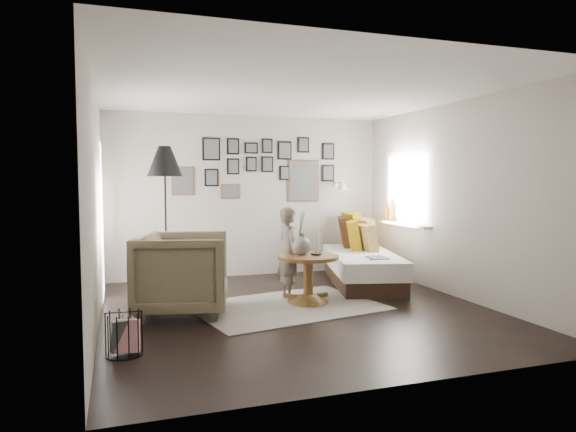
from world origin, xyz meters
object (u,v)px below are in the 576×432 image
object	(u,v)px
armchair	(182,273)
child	(289,253)
floor_lamp	(165,167)
vase	(302,242)
daybed	(359,262)
pedestal_table	(308,281)
demijohn_large	(371,281)
demijohn_small	(398,283)
magazine_basket	(124,334)

from	to	relation	value
armchair	child	size ratio (longest dim) A/B	0.87
armchair	floor_lamp	world-z (taller)	floor_lamp
floor_lamp	child	xyz separation A→B (m)	(1.50, -0.76, -1.13)
vase	floor_lamp	xyz separation A→B (m)	(-1.58, 1.02, 0.96)
floor_lamp	daybed	bearing A→B (deg)	-2.23
pedestal_table	daybed	distance (m)	1.50
daybed	demijohn_large	distance (m)	0.82
daybed	demijohn_large	world-z (taller)	daybed
daybed	demijohn_small	size ratio (longest dim) A/B	5.11
armchair	demijohn_small	distance (m)	2.91
magazine_basket	demijohn_large	size ratio (longest dim) A/B	0.80
vase	daybed	bearing A→B (deg)	35.81
demijohn_large	demijohn_small	xyz separation A→B (m)	(0.35, -0.12, -0.02)
daybed	child	distance (m)	1.52
floor_lamp	child	size ratio (longest dim) A/B	1.67
magazine_basket	demijohn_small	world-z (taller)	demijohn_small
daybed	vase	bearing A→B (deg)	-129.34
daybed	floor_lamp	size ratio (longest dim) A/B	1.12
magazine_basket	vase	bearing A→B (deg)	31.48
demijohn_large	child	size ratio (longest dim) A/B	0.40
vase	child	bearing A→B (deg)	107.60
child	magazine_basket	bearing A→B (deg)	123.26
demijohn_small	floor_lamp	bearing A→B (deg)	161.19
pedestal_table	vase	distance (m)	0.50
magazine_basket	demijohn_large	bearing A→B (deg)	24.37
magazine_basket	child	xyz separation A→B (m)	(2.08, 1.59, 0.41)
floor_lamp	demijohn_small	bearing A→B (deg)	-18.81
pedestal_table	demijohn_large	xyz separation A→B (m)	(0.96, 0.15, -0.09)
demijohn_large	child	world-z (taller)	child
daybed	floor_lamp	world-z (taller)	floor_lamp
vase	magazine_basket	size ratio (longest dim) A/B	1.43
pedestal_table	demijohn_small	xyz separation A→B (m)	(1.31, 0.03, -0.12)
demijohn_large	demijohn_small	distance (m)	0.37
vase	demijohn_large	size ratio (longest dim) A/B	1.14
armchair	magazine_basket	bearing A→B (deg)	165.00
pedestal_table	magazine_basket	size ratio (longest dim) A/B	2.00
floor_lamp	magazine_basket	world-z (taller)	floor_lamp
magazine_basket	floor_lamp	bearing A→B (deg)	76.04
armchair	pedestal_table	bearing A→B (deg)	-76.13
pedestal_table	demijohn_small	bearing A→B (deg)	1.15
demijohn_small	child	xyz separation A→B (m)	(-1.47, 0.26, 0.44)
pedestal_table	magazine_basket	distance (m)	2.60
pedestal_table	demijohn_large	bearing A→B (deg)	8.66
pedestal_table	floor_lamp	distance (m)	2.44
pedestal_table	vase	size ratio (longest dim) A/B	1.40
pedestal_table	demijohn_small	distance (m)	1.32
vase	daybed	distance (m)	1.62
demijohn_large	demijohn_small	size ratio (longest dim) A/B	1.10
pedestal_table	demijohn_large	world-z (taller)	pedestal_table
child	floor_lamp	bearing A→B (deg)	59.16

